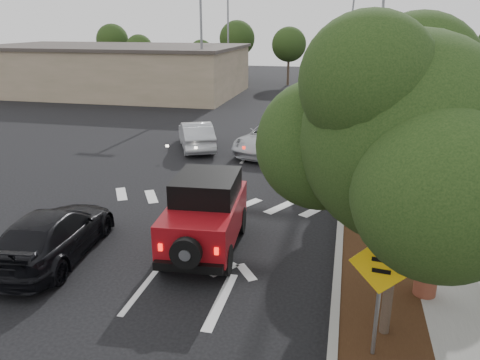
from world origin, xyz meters
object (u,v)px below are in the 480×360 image
(black_suv_oncoming, at_px, (53,234))
(speed_hump_sign, at_px, (380,280))
(silver_suv_ahead, at_px, (271,138))
(red_jeep, at_px, (207,212))

(black_suv_oncoming, xyz_separation_m, speed_hump_sign, (8.33, -2.32, 1.04))
(silver_suv_ahead, bearing_deg, speed_hump_sign, -57.74)
(silver_suv_ahead, relative_size, black_suv_oncoming, 1.06)
(silver_suv_ahead, height_order, black_suv_oncoming, silver_suv_ahead)
(red_jeep, relative_size, speed_hump_sign, 1.70)
(black_suv_oncoming, distance_m, speed_hump_sign, 8.71)
(speed_hump_sign, bearing_deg, black_suv_oncoming, 171.92)
(red_jeep, xyz_separation_m, speed_hump_sign, (4.45, -3.87, 0.65))
(red_jeep, bearing_deg, speed_hump_sign, -45.51)
(silver_suv_ahead, xyz_separation_m, speed_hump_sign, (4.34, -14.41, 1.03))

